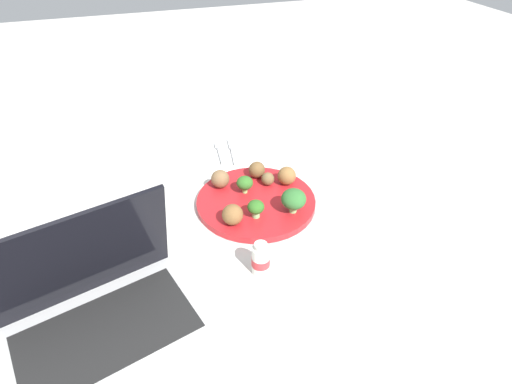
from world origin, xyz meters
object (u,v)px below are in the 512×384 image
meatball_near_rim (257,170)px  napkin (227,153)px  broccoli_floret_mid_left (256,208)px  plate (256,202)px  meatball_far_rim (220,179)px  laptop (99,312)px  meatball_back_right (287,176)px  fork (220,151)px  yogurt_bottle (261,259)px  broccoli_floret_front_left (294,199)px  knife (233,150)px  broccoli_floret_back_left (245,183)px  meatball_front_right (233,215)px  meatball_center (268,179)px

meatball_near_rim → napkin: meatball_near_rim is taller
broccoli_floret_mid_left → plate: bearing=-18.5°
meatball_far_rim → napkin: bearing=-19.8°
laptop → broccoli_floret_mid_left: bearing=-60.9°
meatball_near_rim → napkin: (0.16, 0.04, -0.03)m
meatball_back_right → napkin: meatball_back_right is taller
fork → laptop: (-0.50, 0.33, 0.03)m
meatball_back_right → fork: bearing=27.6°
fork → yogurt_bottle: (-0.46, 0.04, 0.02)m
plate → meatball_near_rim: size_ratio=6.79×
broccoli_floret_front_left → broccoli_floret_mid_left: (0.01, 0.09, -0.01)m
broccoli_floret_mid_left → meatball_far_rim: size_ratio=0.94×
knife → broccoli_floret_front_left: bearing=-171.2°
broccoli_floret_back_left → meatball_front_right: (-0.10, 0.06, -0.00)m
fork → napkin: bearing=-116.5°
napkin → yogurt_bottle: 0.46m
meatball_near_rim → fork: (0.17, 0.05, -0.03)m
fork → knife: (-0.00, -0.04, -0.00)m
broccoli_floret_mid_left → knife: 0.32m
meatball_back_right → laptop: 0.53m
yogurt_bottle → laptop: bearing=97.6°
meatball_front_right → napkin: (0.31, -0.07, -0.04)m
meatball_far_rim → meatball_center: bearing=-103.5°
laptop → meatball_front_right: bearing=-57.2°
plate → meatball_back_right: (0.04, -0.09, 0.03)m
broccoli_floret_mid_left → yogurt_bottle: yogurt_bottle is taller
broccoli_floret_mid_left → napkin: (0.31, -0.02, -0.04)m
napkin → meatball_back_right: bearing=-155.1°
knife → yogurt_bottle: (-0.46, 0.07, 0.02)m
broccoli_floret_mid_left → yogurt_bottle: size_ratio=0.58×
broccoli_floret_front_left → yogurt_bottle: bearing=138.1°
broccoli_floret_front_left → knife: (0.32, 0.05, -0.04)m
meatball_back_right → meatball_near_rim: size_ratio=1.09×
meatball_back_right → meatball_far_rim: (0.04, 0.16, -0.00)m
napkin → broccoli_floret_back_left: bearing=176.8°
meatball_far_rim → yogurt_bottle: (-0.29, -0.01, -0.01)m
broccoli_floret_back_left → meatball_center: 0.07m
meatball_far_rim → broccoli_floret_front_left: bearing=-138.4°
meatball_near_rim → meatball_front_right: bearing=145.7°
broccoli_floret_mid_left → knife: size_ratio=0.29×
plate → broccoli_floret_back_left: broccoli_floret_back_left is taller
broccoli_floret_front_left → yogurt_bottle: (-0.14, 0.12, -0.02)m
meatball_near_rim → broccoli_floret_back_left: bearing=138.7°
meatball_back_right → meatball_front_right: (-0.11, 0.17, 0.00)m
meatball_front_right → broccoli_floret_front_left: bearing=-91.3°
broccoli_floret_back_left → napkin: 0.22m
broccoli_floret_mid_left → meatball_front_right: meatball_front_right is taller
meatball_back_right → meatball_center: 0.05m
yogurt_bottle → laptop: size_ratio=0.20×
yogurt_bottle → laptop: laptop is taller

